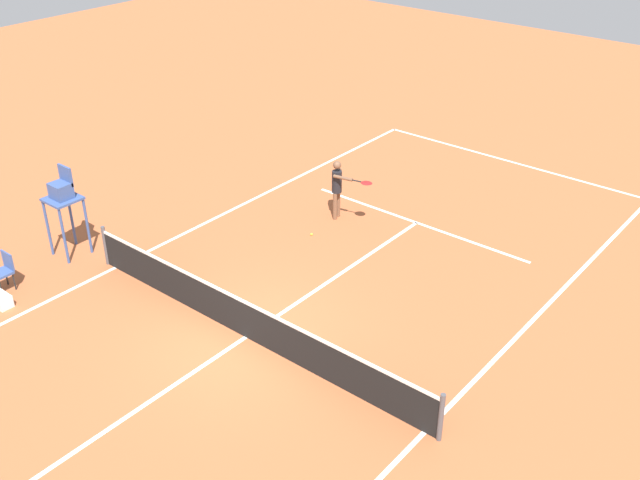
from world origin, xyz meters
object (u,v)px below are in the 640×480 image
(tennis_ball, at_px, (312,234))
(courtside_chair_near, at_px, (4,270))
(umpire_chair, at_px, (63,198))
(player_serving, at_px, (338,185))

(tennis_ball, xyz_separation_m, courtside_chair_near, (3.97, 6.67, 0.50))
(tennis_ball, height_order, umpire_chair, umpire_chair)
(player_serving, height_order, tennis_ball, player_serving)
(player_serving, xyz_separation_m, tennis_ball, (-0.07, 1.25, -1.00))
(tennis_ball, xyz_separation_m, umpire_chair, (4.22, 4.67, 1.57))
(tennis_ball, distance_m, umpire_chair, 6.49)
(umpire_chair, height_order, courtside_chair_near, umpire_chair)
(player_serving, bearing_deg, umpire_chair, -46.49)
(tennis_ball, distance_m, courtside_chair_near, 7.78)
(tennis_ball, relative_size, courtside_chair_near, 0.07)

